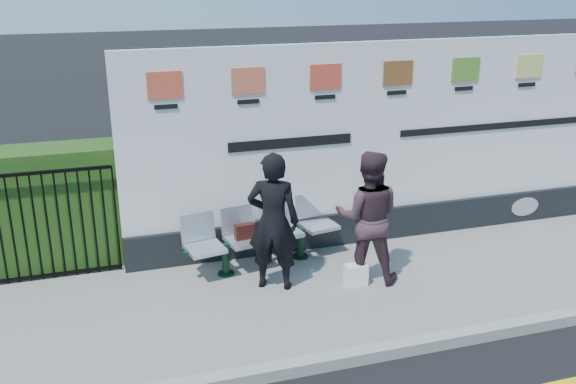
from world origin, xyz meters
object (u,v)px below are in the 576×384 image
Objects in this scene: bench at (264,250)px; woman_right at (368,217)px; woman_left at (273,222)px; billboard at (391,156)px.

woman_right is (1.20, -0.79, 0.66)m from bench.
woman_left is 1.02× the size of woman_right.
woman_left is (-2.15, -1.10, -0.38)m from billboard.
woman_right reaches higher than bench.
woman_left is 1.25m from woman_right.
bench is 0.92m from woman_left.
billboard is 1.60m from woman_right.
woman_right is at bearing -125.91° from billboard.
bench is at bearing -9.53° from woman_right.
woman_right is (-0.91, -1.26, -0.40)m from billboard.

